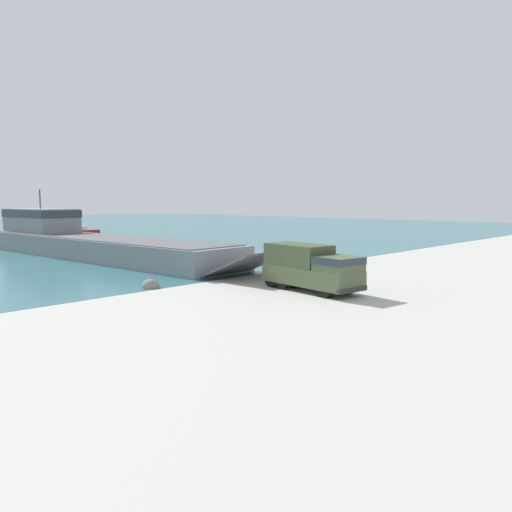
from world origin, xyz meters
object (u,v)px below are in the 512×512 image
at_px(landing_craft, 84,240).
at_px(mooring_bollard, 289,269).
at_px(soldier_on_ramp, 311,270).
at_px(moored_boat_a, 82,231).
at_px(military_truck, 311,267).

bearing_deg(landing_craft, mooring_bollard, -80.20).
relative_size(landing_craft, soldier_on_ramp, 26.00).
height_order(landing_craft, moored_boat_a, landing_craft).
bearing_deg(military_truck, soldier_on_ramp, 134.31).
relative_size(soldier_on_ramp, moored_boat_a, 0.27).
height_order(moored_boat_a, mooring_bollard, moored_boat_a).
xyz_separation_m(soldier_on_ramp, moored_boat_a, (15.41, 65.04, -0.47)).
distance_m(military_truck, moored_boat_a, 69.32).
height_order(military_truck, moored_boat_a, military_truck).
xyz_separation_m(landing_craft, military_truck, (-0.05, -31.66, -0.19)).
relative_size(military_truck, moored_boat_a, 1.22).
height_order(landing_craft, mooring_bollard, landing_craft).
relative_size(landing_craft, mooring_bollard, 68.09).
distance_m(soldier_on_ramp, moored_boat_a, 66.84).
xyz_separation_m(military_truck, moored_boat_a, (17.96, 66.95, -1.13)).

